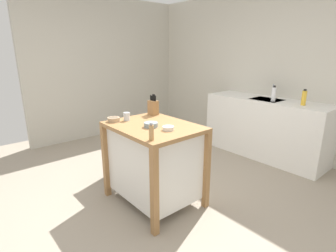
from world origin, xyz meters
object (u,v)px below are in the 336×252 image
at_px(knife_block, 153,107).
at_px(bowl_ceramic_wide, 168,128).
at_px(kitchen_island, 154,160).
at_px(bottle_dish_soap, 274,94).
at_px(bowl_ceramic_small, 151,125).
at_px(pepper_grinder, 151,132).
at_px(sink_faucet, 273,91).
at_px(bottle_spray_cleaner, 304,98).
at_px(drinking_cup, 127,116).
at_px(trash_bin, 119,156).
at_px(bowl_stoneware_deep, 114,119).

bearing_deg(knife_block, bowl_ceramic_wide, -24.69).
distance_m(kitchen_island, bottle_dish_soap, 2.13).
bearing_deg(bowl_ceramic_small, bottle_dish_soap, 85.47).
height_order(bowl_ceramic_wide, pepper_grinder, pepper_grinder).
distance_m(sink_faucet, bottle_spray_cleaner, 0.59).
bearing_deg(bottle_spray_cleaner, bowl_ceramic_small, -105.02).
height_order(kitchen_island, drinking_cup, drinking_cup).
distance_m(kitchen_island, trash_bin, 0.75).
distance_m(drinking_cup, bottle_spray_cleaner, 2.42).
bearing_deg(bowl_ceramic_small, bowl_ceramic_wide, 17.93).
height_order(bowl_ceramic_small, trash_bin, bowl_ceramic_small).
bearing_deg(pepper_grinder, bowl_ceramic_wide, 113.03).
bearing_deg(pepper_grinder, bowl_stoneware_deep, 175.69).
relative_size(bowl_ceramic_wide, bowl_ceramic_small, 0.80).
bearing_deg(kitchen_island, trash_bin, -178.01).
distance_m(bowl_ceramic_wide, sink_faucet, 2.31).
distance_m(knife_block, sink_faucet, 2.07).
xyz_separation_m(knife_block, bowl_stoneware_deep, (-0.03, -0.52, -0.07)).
bearing_deg(pepper_grinder, bottle_spray_cleaner, 83.94).
height_order(knife_block, trash_bin, knife_block).
distance_m(bowl_stoneware_deep, pepper_grinder, 0.76).
height_order(kitchen_island, bowl_stoneware_deep, bowl_stoneware_deep).
relative_size(trash_bin, bottle_dish_soap, 2.74).
relative_size(bowl_stoneware_deep, bowl_ceramic_small, 0.93).
distance_m(bowl_stoneware_deep, bowl_ceramic_small, 0.47).
height_order(bowl_stoneware_deep, bottle_spray_cleaner, bottle_spray_cleaner).
distance_m(bottle_dish_soap, bottle_spray_cleaner, 0.42).
height_order(kitchen_island, knife_block, knife_block).
xyz_separation_m(bowl_stoneware_deep, drinking_cup, (0.06, 0.13, 0.02)).
bearing_deg(sink_faucet, bowl_ceramic_small, -90.69).
bearing_deg(bowl_ceramic_wide, knife_block, 155.31).
bearing_deg(bottle_dish_soap, bowl_ceramic_small, -94.53).
xyz_separation_m(bottle_dish_soap, bottle_spray_cleaner, (0.41, 0.04, -0.00)).
bearing_deg(bowl_ceramic_wide, bowl_stoneware_deep, -158.73).
distance_m(trash_bin, sink_faucet, 2.55).
xyz_separation_m(bowl_ceramic_wide, trash_bin, (-0.96, -0.02, -0.59)).
xyz_separation_m(knife_block, drinking_cup, (0.03, -0.39, -0.05)).
bearing_deg(bowl_ceramic_wide, bottle_dish_soap, 90.81).
height_order(bowl_ceramic_wide, bottle_dish_soap, bottle_dish_soap).
height_order(bowl_stoneware_deep, pepper_grinder, pepper_grinder).
relative_size(bowl_ceramic_small, bottle_spray_cleaner, 0.64).
xyz_separation_m(bowl_ceramic_small, bottle_spray_cleaner, (0.58, 2.17, 0.10)).
bearing_deg(bottle_spray_cleaner, bowl_stoneware_deep, -113.38).
bearing_deg(kitchen_island, bowl_ceramic_wide, -0.42).
bearing_deg(trash_bin, bottle_spray_cleaner, 57.63).
height_order(trash_bin, bottle_spray_cleaner, bottle_spray_cleaner).
relative_size(drinking_cup, bottle_dish_soap, 0.40).
xyz_separation_m(knife_block, pepper_grinder, (0.73, -0.58, -0.02)).
bearing_deg(drinking_cup, bottle_dish_soap, 75.92).
xyz_separation_m(sink_faucet, bottle_dish_soap, (0.14, -0.24, -0.00)).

